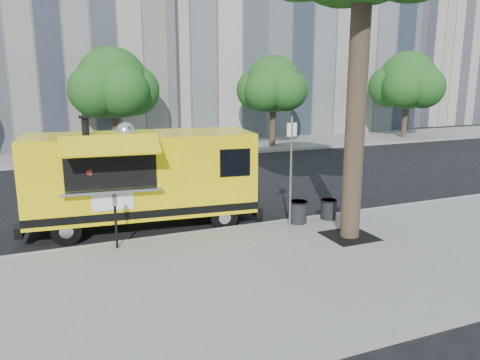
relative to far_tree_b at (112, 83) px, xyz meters
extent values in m
plane|color=black|center=(1.00, -12.70, -3.83)|extent=(120.00, 120.00, 0.00)
cube|color=gray|center=(1.00, -16.70, -3.76)|extent=(60.00, 6.00, 0.15)
cube|color=#999993|center=(1.00, -13.63, -3.76)|extent=(60.00, 0.14, 0.16)
cube|color=gray|center=(1.00, 0.80, -3.76)|extent=(60.00, 5.00, 0.15)
cube|color=#A69F9B|center=(13.00, 10.30, 6.17)|extent=(20.00, 14.00, 20.00)
cube|color=#AFA991|center=(31.00, 11.30, 4.17)|extent=(16.00, 12.00, 16.00)
cylinder|color=#33261C|center=(3.60, -15.50, -0.43)|extent=(0.48, 0.48, 6.50)
cube|color=black|center=(3.60, -15.50, -3.68)|extent=(1.20, 1.20, 0.02)
cylinder|color=#33261C|center=(0.00, 0.00, -2.38)|extent=(0.36, 0.36, 2.60)
sphere|color=#16541B|center=(0.00, 0.00, 0.02)|extent=(3.60, 3.60, 3.60)
cylinder|color=#33261C|center=(9.00, -0.30, -2.38)|extent=(0.36, 0.36, 2.60)
sphere|color=#16541B|center=(9.00, -0.30, -0.09)|extent=(3.24, 3.24, 3.24)
cylinder|color=#33261C|center=(19.00, -0.10, -2.38)|extent=(0.36, 0.36, 2.60)
sphere|color=#16541B|center=(19.00, -0.10, 0.07)|extent=(3.78, 3.78, 3.78)
cylinder|color=silver|center=(2.55, -14.25, -2.18)|extent=(0.06, 0.06, 3.00)
cube|color=white|center=(2.55, -14.25, -1.03)|extent=(0.28, 0.02, 0.35)
cylinder|color=black|center=(-2.00, -14.05, -3.16)|extent=(0.06, 0.06, 1.05)
cube|color=silver|center=(-2.00, -14.05, -2.53)|extent=(0.10, 0.08, 0.22)
sphere|color=black|center=(-2.00, -14.05, -2.40)|extent=(0.11, 0.11, 0.11)
cube|color=yellow|center=(-1.00, -12.27, -2.28)|extent=(6.20, 2.64, 2.18)
cube|color=black|center=(-1.00, -12.27, -3.17)|extent=(6.22, 2.66, 0.20)
cube|color=black|center=(2.08, -12.59, -3.42)|extent=(0.38, 1.95, 0.28)
cube|color=black|center=(-4.08, -11.96, -3.42)|extent=(0.38, 1.95, 0.28)
cube|color=black|center=(2.02, -12.58, -1.93)|extent=(0.22, 1.63, 0.88)
cylinder|color=black|center=(0.99, -13.33, -3.46)|extent=(0.76, 0.33, 0.74)
cylinder|color=black|center=(1.16, -11.64, -3.46)|extent=(0.76, 0.33, 0.74)
cylinder|color=black|center=(-3.07, -12.92, -3.46)|extent=(0.76, 0.33, 0.74)
cylinder|color=black|center=(-2.90, -11.22, -3.46)|extent=(0.76, 0.33, 0.74)
cube|color=black|center=(-1.93, -13.14, -1.93)|extent=(2.23, 0.40, 0.97)
cube|color=silver|center=(-1.94, -13.30, -2.46)|extent=(2.45, 0.59, 0.06)
cube|color=yellow|center=(-1.98, -13.63, -1.27)|extent=(2.40, 1.11, 0.39)
cube|color=white|center=(-1.94, -13.22, -2.74)|extent=(1.02, 0.14, 0.46)
cylinder|color=black|center=(-2.38, -12.13, -0.96)|extent=(0.19, 0.19, 0.51)
sphere|color=silver|center=(-1.35, -12.05, -1.14)|extent=(0.52, 0.52, 0.52)
sphere|color=maroon|center=(-2.40, -12.80, -1.98)|extent=(0.78, 0.78, 0.78)
cylinder|color=#FF590C|center=(-2.43, -13.03, -2.11)|extent=(0.32, 0.14, 0.32)
cylinder|color=black|center=(3.94, -14.00, -3.40)|extent=(0.43, 0.43, 0.57)
cylinder|color=black|center=(3.94, -14.00, -3.14)|extent=(0.47, 0.47, 0.04)
cylinder|color=black|center=(2.95, -14.00, -3.37)|extent=(0.48, 0.48, 0.62)
cylinder|color=black|center=(2.95, -14.00, -3.08)|extent=(0.52, 0.52, 0.04)
camera|label=1|loc=(-3.36, -24.89, 0.31)|focal=35.00mm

